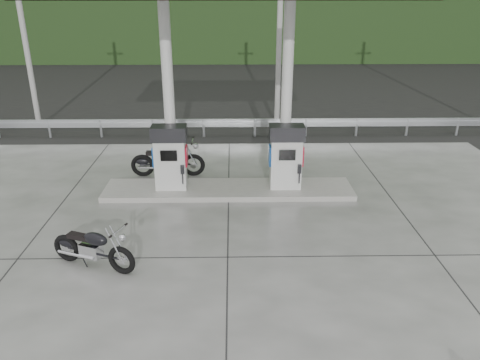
{
  "coord_description": "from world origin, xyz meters",
  "views": [
    {
      "loc": [
        0.12,
        -9.69,
        5.37
      ],
      "look_at": [
        0.3,
        1.0,
        1.0
      ],
      "focal_mm": 35.0,
      "sensor_mm": 36.0,
      "label": 1
    }
  ],
  "objects_px": {
    "motorcycle_left": "(93,248)",
    "motorcycle_right": "(168,160)",
    "gas_pump_left": "(170,158)",
    "gas_pump_right": "(286,157)"
  },
  "relations": [
    {
      "from": "motorcycle_left",
      "to": "motorcycle_right",
      "type": "bearing_deg",
      "value": 101.73
    },
    {
      "from": "motorcycle_left",
      "to": "motorcycle_right",
      "type": "relative_size",
      "value": 0.87
    },
    {
      "from": "gas_pump_left",
      "to": "motorcycle_right",
      "type": "xyz_separation_m",
      "value": [
        -0.26,
        1.3,
        -0.55
      ]
    },
    {
      "from": "gas_pump_left",
      "to": "gas_pump_right",
      "type": "bearing_deg",
      "value": 0.0
    },
    {
      "from": "gas_pump_left",
      "to": "motorcycle_right",
      "type": "height_order",
      "value": "gas_pump_left"
    },
    {
      "from": "motorcycle_left",
      "to": "gas_pump_right",
      "type": "bearing_deg",
      "value": 62.86
    },
    {
      "from": "gas_pump_left",
      "to": "motorcycle_left",
      "type": "xyz_separation_m",
      "value": [
        -1.16,
        -3.82,
        -0.61
      ]
    },
    {
      "from": "motorcycle_left",
      "to": "motorcycle_right",
      "type": "xyz_separation_m",
      "value": [
        0.89,
        5.11,
        0.06
      ]
    },
    {
      "from": "gas_pump_left",
      "to": "gas_pump_right",
      "type": "xyz_separation_m",
      "value": [
        3.2,
        0.0,
        0.0
      ]
    },
    {
      "from": "gas_pump_right",
      "to": "motorcycle_right",
      "type": "bearing_deg",
      "value": 159.48
    }
  ]
}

